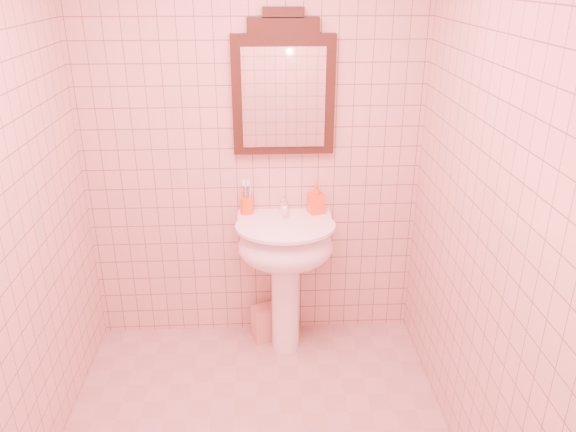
{
  "coord_description": "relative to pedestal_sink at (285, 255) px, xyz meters",
  "views": [
    {
      "loc": [
        0.06,
        -2.08,
        2.2
      ],
      "look_at": [
        0.18,
        0.55,
        1.05
      ],
      "focal_mm": 35.0,
      "sensor_mm": 36.0,
      "label": 1
    }
  ],
  "objects": [
    {
      "name": "back_wall",
      "position": [
        -0.18,
        0.23,
        0.59
      ],
      "size": [
        2.0,
        0.02,
        2.5
      ],
      "primitive_type": "cube",
      "color": "#CAA08D",
      "rests_on": "floor"
    },
    {
      "name": "pedestal_sink",
      "position": [
        0.0,
        0.0,
        0.0
      ],
      "size": [
        0.58,
        0.58,
        0.86
      ],
      "color": "white",
      "rests_on": "floor"
    },
    {
      "name": "faucet",
      "position": [
        0.0,
        0.14,
        0.26
      ],
      "size": [
        0.04,
        0.16,
        0.11
      ],
      "color": "white",
      "rests_on": "pedestal_sink"
    },
    {
      "name": "mirror",
      "position": [
        0.0,
        0.2,
        0.94
      ],
      "size": [
        0.58,
        0.06,
        0.8
      ],
      "color": "black",
      "rests_on": "back_wall"
    },
    {
      "name": "toothbrush_cup",
      "position": [
        -0.22,
        0.17,
        0.25
      ],
      "size": [
        0.08,
        0.08,
        0.18
      ],
      "rotation": [
        0.0,
        0.0,
        -0.24
      ],
      "color": "#F44D14",
      "rests_on": "pedestal_sink"
    },
    {
      "name": "soap_dispenser",
      "position": [
        0.19,
        0.15,
        0.29
      ],
      "size": [
        0.11,
        0.11,
        0.19
      ],
      "primitive_type": "imported",
      "rotation": [
        0.0,
        0.0,
        0.33
      ],
      "color": "#FF4B15",
      "rests_on": "pedestal_sink"
    },
    {
      "name": "towel",
      "position": [
        -0.11,
        0.11,
        -0.55
      ],
      "size": [
        0.22,
        0.18,
        0.23
      ],
      "primitive_type": "cube",
      "rotation": [
        0.0,
        0.0,
        0.35
      ],
      "color": "#E4AD86",
      "rests_on": "floor"
    }
  ]
}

